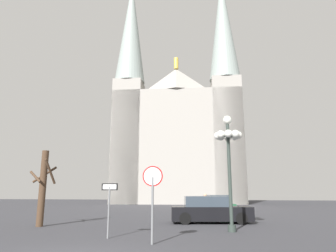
{
  "coord_description": "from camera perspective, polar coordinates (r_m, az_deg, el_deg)",
  "views": [
    {
      "loc": [
        3.89,
        -7.47,
        1.74
      ],
      "look_at": [
        -0.7,
        20.69,
        7.97
      ],
      "focal_mm": 32.27,
      "sensor_mm": 36.0,
      "label": 1
    }
  ],
  "objects": [
    {
      "name": "cathedral",
      "position": [
        49.04,
        1.89,
        -0.83
      ],
      "size": [
        20.47,
        14.45,
        38.08
      ],
      "color": "gray",
      "rests_on": "ground"
    },
    {
      "name": "stop_sign",
      "position": [
        10.79,
        -2.93,
        -11.85
      ],
      "size": [
        0.71,
        0.16,
        2.64
      ],
      "color": "slate",
      "rests_on": "ground"
    },
    {
      "name": "one_way_arrow_sign",
      "position": [
        12.34,
        -11.07,
        -13.94
      ],
      "size": [
        0.66,
        0.07,
        2.06
      ],
      "color": "slate",
      "rests_on": "ground"
    },
    {
      "name": "street_lamp",
      "position": [
        14.46,
        11.34,
        -3.96
      ],
      "size": [
        1.3,
        1.3,
        5.3
      ],
      "color": "#2D3833",
      "rests_on": "ground"
    },
    {
      "name": "bare_tree",
      "position": [
        17.39,
        -22.58,
        -10.45
      ],
      "size": [
        1.36,
        1.52,
        3.89
      ],
      "color": "#473323",
      "rests_on": "ground"
    },
    {
      "name": "parked_car_near_green",
      "position": [
        24.95,
        9.36,
        -14.56
      ],
      "size": [
        2.7,
        4.67,
        1.49
      ],
      "color": "#1E5B38",
      "rests_on": "ground"
    },
    {
      "name": "parked_car_far_black",
      "position": [
        18.11,
        7.91,
        -15.49
      ],
      "size": [
        4.74,
        2.52,
        1.49
      ],
      "color": "black",
      "rests_on": "ground"
    },
    {
      "name": "pedestrian_walking",
      "position": [
        21.91,
        7.07,
        -14.23
      ],
      "size": [
        0.32,
        0.32,
        1.61
      ],
      "color": "#33663F",
      "rests_on": "ground"
    }
  ]
}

